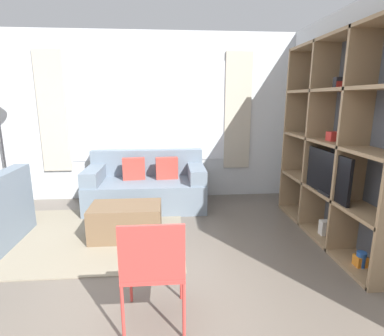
# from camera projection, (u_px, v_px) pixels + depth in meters

# --- Properties ---
(wall_back) EXTENTS (6.01, 0.11, 2.70)m
(wall_back) POSITION_uv_depth(u_px,v_px,m) (148.00, 118.00, 4.93)
(wall_back) COLOR silver
(wall_back) RESTS_ON ground_plane
(wall_right) EXTENTS (0.07, 4.59, 2.70)m
(wall_right) POSITION_uv_depth(u_px,v_px,m) (352.00, 126.00, 3.44)
(wall_right) COLOR silver
(wall_right) RESTS_ON ground_plane
(area_rug) EXTENTS (2.49, 1.83, 0.01)m
(area_rug) POSITION_uv_depth(u_px,v_px,m) (82.00, 236.00, 3.69)
(area_rug) COLOR gray
(area_rug) RESTS_ON ground_plane
(shelving_unit) EXTENTS (0.36, 2.17, 2.34)m
(shelving_unit) POSITION_uv_depth(u_px,v_px,m) (338.00, 145.00, 3.41)
(shelving_unit) COLOR #515660
(shelving_unit) RESTS_ON ground_plane
(couch_main) EXTENTS (1.79, 0.90, 0.85)m
(couch_main) POSITION_uv_depth(u_px,v_px,m) (147.00, 187.00, 4.69)
(couch_main) COLOR slate
(couch_main) RESTS_ON ground_plane
(ottoman) EXTENTS (0.84, 0.50, 0.42)m
(ottoman) POSITION_uv_depth(u_px,v_px,m) (126.00, 221.00, 3.62)
(ottoman) COLOR brown
(ottoman) RESTS_ON ground_plane
(folding_chair) EXTENTS (0.44, 0.46, 0.86)m
(folding_chair) POSITION_uv_depth(u_px,v_px,m) (153.00, 264.00, 2.11)
(folding_chair) COLOR #CC3D38
(folding_chair) RESTS_ON ground_plane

